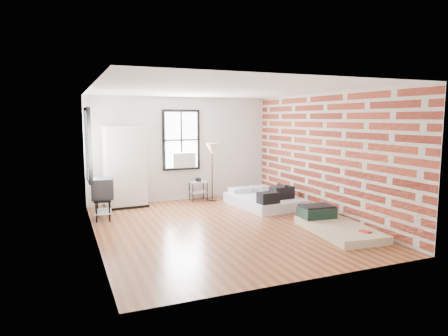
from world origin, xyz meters
name	(u,v)px	position (x,y,z in m)	size (l,w,h in m)	color
ground	(222,227)	(0.00, 0.00, 0.00)	(6.00, 6.00, 0.00)	#602D19
room_shell	(226,142)	(0.23, 0.36, 1.74)	(5.02, 6.02, 2.80)	silver
mattress_main	(265,200)	(1.75, 1.39, 0.17)	(1.58, 2.04, 0.62)	white
mattress_bare	(333,225)	(1.94, -1.12, 0.12)	(1.19, 1.99, 0.41)	#BEAE89
wardrobe	(125,167)	(-1.56, 2.65, 1.02)	(1.08, 0.67, 2.05)	black
side_table	(198,186)	(0.39, 2.72, 0.41)	(0.47, 0.37, 0.62)	black
floor_lamp	(212,152)	(0.73, 2.53, 1.33)	(0.33, 0.33, 1.56)	black
tv_stand	(103,190)	(-2.21, 1.57, 0.66)	(0.52, 0.70, 0.92)	black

